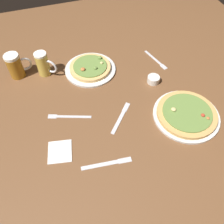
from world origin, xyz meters
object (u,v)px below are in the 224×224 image
Objects in this scene: pizza_plate_far at (90,68)px; knife_spare at (107,164)px; beer_mug_pale at (44,64)px; fork_left at (68,116)px; fork_spare at (156,60)px; pizza_plate_near at (186,114)px; ramekin_sauce at (153,79)px; napkin_folded at (60,151)px; knife_right at (121,117)px; beer_mug_amber at (16,66)px.

pizza_plate_far is 1.33× the size of knife_spare.
beer_mug_pale is 0.67× the size of fork_left.
pizza_plate_far is at bearing 56.65° from fork_left.
fork_spare is at bearing -6.03° from pizza_plate_far.
pizza_plate_near is 0.82m from beer_mug_pale.
fork_left is at bearing -123.35° from pizza_plate_far.
ramekin_sauce is (0.31, -0.21, 0.00)m from pizza_plate_far.
pizza_plate_far is 0.41m from fork_spare.
fork_left is at bearing 108.85° from knife_spare.
knife_spare is at bearing -34.13° from napkin_folded.
pizza_plate_near reaches higher than napkin_folded.
fork_left is 1.25× the size of knife_right.
fork_left is 0.32m from knife_spare.
beer_mug_pale is (0.15, -0.04, -0.00)m from beer_mug_amber.
beer_mug_amber is 0.15m from beer_mug_pale.
knife_right is (0.33, 0.09, -0.00)m from napkin_folded.
pizza_plate_far is at bearing 97.29° from knife_right.
pizza_plate_near is 1.64× the size of fork_spare.
pizza_plate_near reaches higher than fork_spare.
knife_right is at bearing 15.94° from napkin_folded.
pizza_plate_near is 4.84× the size of ramekin_sauce.
knife_right is at bearing -19.82° from fork_left.
fork_spare is (0.36, 0.35, -0.00)m from knife_right.
fork_left is 0.26m from knife_right.
fork_spare is at bearing 48.38° from knife_spare.
beer_mug_pale is at bearing 171.55° from fork_spare.
beer_mug_amber is (-0.40, 0.09, 0.06)m from pizza_plate_far.
beer_mug_amber reaches higher than fork_spare.
fork_spare is (0.68, 0.44, -0.00)m from napkin_folded.
pizza_plate_near is at bearing -36.92° from beer_mug_amber.
beer_mug_amber is at bearing 170.59° from fork_spare.
pizza_plate_near is at bearing -79.11° from ramekin_sauce.
pizza_plate_near is 0.61m from pizza_plate_far.
beer_mug_amber is 2.10× the size of ramekin_sauce.
ramekin_sauce is 0.34× the size of fork_spare.
beer_mug_amber is 0.68× the size of fork_left.
beer_mug_pale is 0.54m from knife_right.
beer_mug_amber is 0.71× the size of fork_spare.
pizza_plate_far reaches higher than knife_spare.
knife_right and fork_spare have the same top height.
beer_mug_pale reaches higher than pizza_plate_near.
ramekin_sauce is at bearing -120.31° from fork_spare.
knife_right is at bearing 56.65° from knife_spare.
ramekin_sauce is 0.32× the size of fork_left.
pizza_plate_far is 0.39m from knife_right.
fork_left is (-0.56, 0.19, -0.01)m from pizza_plate_near.
beer_mug_pale is at bearing 138.80° from pizza_plate_near.
beer_mug_amber is at bearing 157.20° from ramekin_sauce.
beer_mug_pale is 0.84× the size of knife_right.
fork_spare is at bearing -9.41° from beer_mug_amber.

